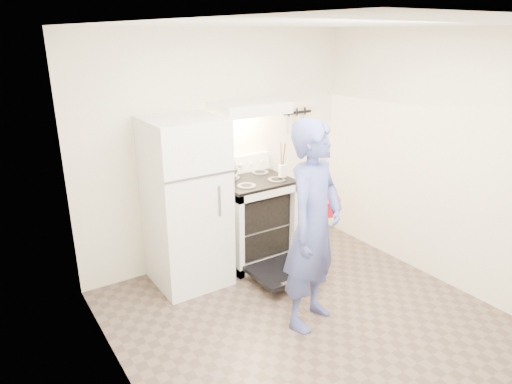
# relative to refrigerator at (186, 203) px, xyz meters

# --- Properties ---
(floor) EXTENTS (3.60, 3.60, 0.00)m
(floor) POSITION_rel_refrigerator_xyz_m (0.58, -1.45, -0.85)
(floor) COLOR brown
(floor) RESTS_ON ground
(back_wall) EXTENTS (3.20, 0.02, 2.50)m
(back_wall) POSITION_rel_refrigerator_xyz_m (0.58, 0.35, 0.40)
(back_wall) COLOR beige
(back_wall) RESTS_ON ground
(refrigerator) EXTENTS (0.70, 0.70, 1.70)m
(refrigerator) POSITION_rel_refrigerator_xyz_m (0.00, 0.00, 0.00)
(refrigerator) COLOR white
(refrigerator) RESTS_ON floor
(stove_body) EXTENTS (0.76, 0.65, 0.92)m
(stove_body) POSITION_rel_refrigerator_xyz_m (0.81, 0.02, -0.39)
(stove_body) COLOR white
(stove_body) RESTS_ON floor
(cooktop) EXTENTS (0.76, 0.65, 0.03)m
(cooktop) POSITION_rel_refrigerator_xyz_m (0.81, 0.02, 0.09)
(cooktop) COLOR black
(cooktop) RESTS_ON stove_body
(backsplash) EXTENTS (0.76, 0.07, 0.20)m
(backsplash) POSITION_rel_refrigerator_xyz_m (0.81, 0.31, 0.20)
(backsplash) COLOR white
(backsplash) RESTS_ON cooktop
(oven_door) EXTENTS (0.70, 0.54, 0.04)m
(oven_door) POSITION_rel_refrigerator_xyz_m (0.81, -0.57, -0.72)
(oven_door) COLOR black
(oven_door) RESTS_ON floor
(oven_rack) EXTENTS (0.60, 0.52, 0.01)m
(oven_rack) POSITION_rel_refrigerator_xyz_m (0.81, 0.02, -0.41)
(oven_rack) COLOR gray
(oven_rack) RESTS_ON stove_body
(range_hood) EXTENTS (0.76, 0.50, 0.12)m
(range_hood) POSITION_rel_refrigerator_xyz_m (0.81, 0.10, 0.86)
(range_hood) COLOR white
(range_hood) RESTS_ON back_wall
(knife_strip) EXTENTS (0.40, 0.02, 0.03)m
(knife_strip) POSITION_rel_refrigerator_xyz_m (1.63, 0.33, 0.70)
(knife_strip) COLOR black
(knife_strip) RESTS_ON back_wall
(pizza_stone) EXTENTS (0.31, 0.31, 0.02)m
(pizza_stone) POSITION_rel_refrigerator_xyz_m (0.83, 0.00, -0.40)
(pizza_stone) COLOR #8F6B52
(pizza_stone) RESTS_ON oven_rack
(tea_kettle) EXTENTS (0.24, 0.20, 0.29)m
(tea_kettle) POSITION_rel_refrigerator_xyz_m (0.56, 0.13, 0.25)
(tea_kettle) COLOR silver
(tea_kettle) RESTS_ON cooktop
(utensil_jar) EXTENTS (0.11, 0.11, 0.13)m
(utensil_jar) POSITION_rel_refrigerator_xyz_m (1.08, -0.14, 0.20)
(utensil_jar) COLOR silver
(utensil_jar) RESTS_ON cooktop
(person) EXTENTS (0.78, 0.66, 1.82)m
(person) POSITION_rel_refrigerator_xyz_m (0.59, -1.23, 0.06)
(person) COLOR navy
(person) RESTS_ON floor
(dutch_oven) EXTENTS (0.36, 0.29, 0.24)m
(dutch_oven) POSITION_rel_refrigerator_xyz_m (0.98, -0.93, 0.07)
(dutch_oven) COLOR red
(dutch_oven) RESTS_ON person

